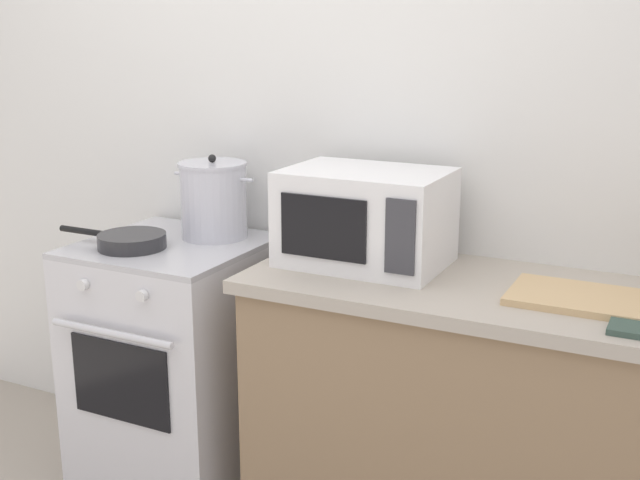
% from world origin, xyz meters
% --- Properties ---
extents(back_wall, '(4.40, 0.10, 2.50)m').
position_xyz_m(back_wall, '(0.30, 0.97, 1.25)').
color(back_wall, silver).
rests_on(back_wall, ground_plane).
extents(lower_cabinet_right, '(1.64, 0.56, 0.88)m').
position_xyz_m(lower_cabinet_right, '(0.90, 0.62, 0.44)').
color(lower_cabinet_right, '#8C7051').
rests_on(lower_cabinet_right, ground_plane).
extents(countertop_right, '(1.70, 0.60, 0.04)m').
position_xyz_m(countertop_right, '(0.90, 0.62, 0.90)').
color(countertop_right, '#ADA393').
rests_on(countertop_right, lower_cabinet_right).
extents(stove, '(0.60, 0.64, 0.92)m').
position_xyz_m(stove, '(-0.35, 0.60, 0.46)').
color(stove, silver).
rests_on(stove, ground_plane).
extents(stock_pot, '(0.32, 0.24, 0.30)m').
position_xyz_m(stock_pot, '(-0.26, 0.74, 1.06)').
color(stock_pot, silver).
rests_on(stock_pot, stove).
extents(frying_pan, '(0.43, 0.23, 0.05)m').
position_xyz_m(frying_pan, '(-0.43, 0.49, 0.95)').
color(frying_pan, '#28282B').
rests_on(frying_pan, stove).
extents(microwave, '(0.50, 0.37, 0.30)m').
position_xyz_m(microwave, '(0.36, 0.68, 1.07)').
color(microwave, white).
rests_on(microwave, countertop_right).
extents(cutting_board, '(0.36, 0.26, 0.02)m').
position_xyz_m(cutting_board, '(1.02, 0.60, 0.93)').
color(cutting_board, tan).
rests_on(cutting_board, countertop_right).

